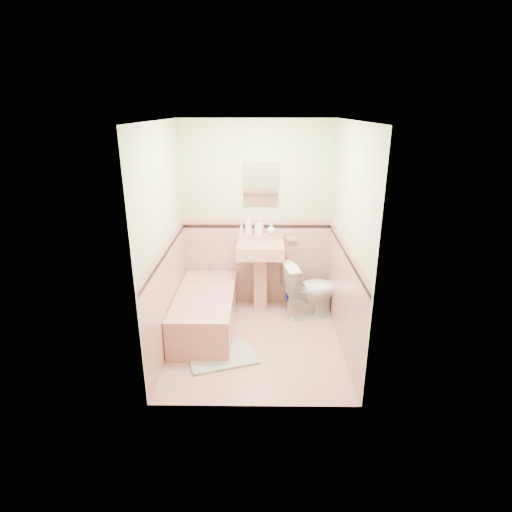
{
  "coord_description": "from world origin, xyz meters",
  "views": [
    {
      "loc": [
        0.05,
        -4.22,
        2.62
      ],
      "look_at": [
        0.0,
        0.25,
        1.0
      ],
      "focal_mm": 28.79,
      "sensor_mm": 36.0,
      "label": 1
    }
  ],
  "objects_px": {
    "soap_bottle_left": "(249,225)",
    "bucket": "(296,299)",
    "sink": "(260,277)",
    "shoe": "(218,348)",
    "soap_bottle_mid": "(259,226)",
    "bathtub": "(205,312)",
    "toilet": "(310,289)",
    "medicine_cabinet": "(261,183)",
    "soap_bottle_right": "(271,229)"
  },
  "relations": [
    {
      "from": "medicine_cabinet",
      "to": "soap_bottle_mid",
      "type": "relative_size",
      "value": 2.64
    },
    {
      "from": "soap_bottle_right",
      "to": "shoe",
      "type": "bearing_deg",
      "value": -116.4
    },
    {
      "from": "medicine_cabinet",
      "to": "soap_bottle_right",
      "type": "xyz_separation_m",
      "value": [
        0.14,
        -0.03,
        -0.6
      ]
    },
    {
      "from": "soap_bottle_left",
      "to": "bucket",
      "type": "xyz_separation_m",
      "value": [
        0.64,
        -0.16,
        -1.01
      ]
    },
    {
      "from": "medicine_cabinet",
      "to": "shoe",
      "type": "xyz_separation_m",
      "value": [
        -0.48,
        -1.28,
        -1.64
      ]
    },
    {
      "from": "bathtub",
      "to": "sink",
      "type": "xyz_separation_m",
      "value": [
        0.68,
        0.53,
        0.26
      ]
    },
    {
      "from": "shoe",
      "to": "soap_bottle_right",
      "type": "bearing_deg",
      "value": 87.92
    },
    {
      "from": "soap_bottle_mid",
      "to": "shoe",
      "type": "distance_m",
      "value": 1.71
    },
    {
      "from": "sink",
      "to": "soap_bottle_right",
      "type": "relative_size",
      "value": 6.64
    },
    {
      "from": "bathtub",
      "to": "medicine_cabinet",
      "type": "xyz_separation_m",
      "value": [
        0.68,
        0.74,
        1.47
      ]
    },
    {
      "from": "soap_bottle_left",
      "to": "soap_bottle_mid",
      "type": "distance_m",
      "value": 0.14
    },
    {
      "from": "soap_bottle_right",
      "to": "bucket",
      "type": "height_order",
      "value": "soap_bottle_right"
    },
    {
      "from": "bathtub",
      "to": "soap_bottle_mid",
      "type": "relative_size",
      "value": 7.12
    },
    {
      "from": "bathtub",
      "to": "shoe",
      "type": "distance_m",
      "value": 0.6
    },
    {
      "from": "sink",
      "to": "soap_bottle_right",
      "type": "xyz_separation_m",
      "value": [
        0.14,
        0.18,
        0.62
      ]
    },
    {
      "from": "soap_bottle_mid",
      "to": "soap_bottle_right",
      "type": "distance_m",
      "value": 0.16
    },
    {
      "from": "sink",
      "to": "shoe",
      "type": "bearing_deg",
      "value": -114.02
    },
    {
      "from": "toilet",
      "to": "shoe",
      "type": "xyz_separation_m",
      "value": [
        -1.13,
        -0.91,
        -0.32
      ]
    },
    {
      "from": "bathtub",
      "to": "medicine_cabinet",
      "type": "relative_size",
      "value": 2.7
    },
    {
      "from": "shoe",
      "to": "bathtub",
      "type": "bearing_deg",
      "value": 135.06
    },
    {
      "from": "medicine_cabinet",
      "to": "shoe",
      "type": "height_order",
      "value": "medicine_cabinet"
    },
    {
      "from": "soap_bottle_left",
      "to": "soap_bottle_right",
      "type": "xyz_separation_m",
      "value": [
        0.3,
        0.0,
        -0.06
      ]
    },
    {
      "from": "bathtub",
      "to": "soap_bottle_right",
      "type": "bearing_deg",
      "value": 40.76
    },
    {
      "from": "medicine_cabinet",
      "to": "shoe",
      "type": "bearing_deg",
      "value": -110.42
    },
    {
      "from": "soap_bottle_left",
      "to": "soap_bottle_right",
      "type": "bearing_deg",
      "value": 0.0
    },
    {
      "from": "medicine_cabinet",
      "to": "soap_bottle_right",
      "type": "bearing_deg",
      "value": -11.79
    },
    {
      "from": "sink",
      "to": "toilet",
      "type": "bearing_deg",
      "value": -13.65
    },
    {
      "from": "soap_bottle_left",
      "to": "bucket",
      "type": "distance_m",
      "value": 1.21
    },
    {
      "from": "soap_bottle_mid",
      "to": "shoe",
      "type": "relative_size",
      "value": 1.54
    },
    {
      "from": "sink",
      "to": "bucket",
      "type": "distance_m",
      "value": 0.59
    },
    {
      "from": "medicine_cabinet",
      "to": "toilet",
      "type": "distance_m",
      "value": 1.52
    },
    {
      "from": "soap_bottle_mid",
      "to": "toilet",
      "type": "bearing_deg",
      "value": -26.76
    },
    {
      "from": "soap_bottle_right",
      "to": "shoe",
      "type": "xyz_separation_m",
      "value": [
        -0.62,
        -1.25,
        -1.04
      ]
    },
    {
      "from": "bathtub",
      "to": "soap_bottle_mid",
      "type": "xyz_separation_m",
      "value": [
        0.66,
        0.71,
        0.91
      ]
    },
    {
      "from": "bucket",
      "to": "shoe",
      "type": "bearing_deg",
      "value": -131.6
    },
    {
      "from": "soap_bottle_left",
      "to": "soap_bottle_right",
      "type": "height_order",
      "value": "soap_bottle_left"
    },
    {
      "from": "medicine_cabinet",
      "to": "soap_bottle_right",
      "type": "distance_m",
      "value": 0.62
    },
    {
      "from": "bathtub",
      "to": "medicine_cabinet",
      "type": "distance_m",
      "value": 1.78
    },
    {
      "from": "bucket",
      "to": "medicine_cabinet",
      "type": "bearing_deg",
      "value": 158.31
    },
    {
      "from": "soap_bottle_mid",
      "to": "soap_bottle_right",
      "type": "relative_size",
      "value": 1.46
    },
    {
      "from": "sink",
      "to": "medicine_cabinet",
      "type": "height_order",
      "value": "medicine_cabinet"
    },
    {
      "from": "bathtub",
      "to": "sink",
      "type": "relative_size",
      "value": 1.56
    },
    {
      "from": "toilet",
      "to": "bathtub",
      "type": "bearing_deg",
      "value": 91.34
    },
    {
      "from": "sink",
      "to": "toilet",
      "type": "distance_m",
      "value": 0.68
    },
    {
      "from": "bucket",
      "to": "soap_bottle_left",
      "type": "bearing_deg",
      "value": 165.75
    },
    {
      "from": "soap_bottle_right",
      "to": "bathtub",
      "type": "bearing_deg",
      "value": -139.24
    },
    {
      "from": "soap_bottle_left",
      "to": "soap_bottle_right",
      "type": "relative_size",
      "value": 1.8
    },
    {
      "from": "medicine_cabinet",
      "to": "bucket",
      "type": "distance_m",
      "value": 1.64
    },
    {
      "from": "sink",
      "to": "soap_bottle_mid",
      "type": "height_order",
      "value": "soap_bottle_mid"
    },
    {
      "from": "medicine_cabinet",
      "to": "shoe",
      "type": "relative_size",
      "value": 4.06
    }
  ]
}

